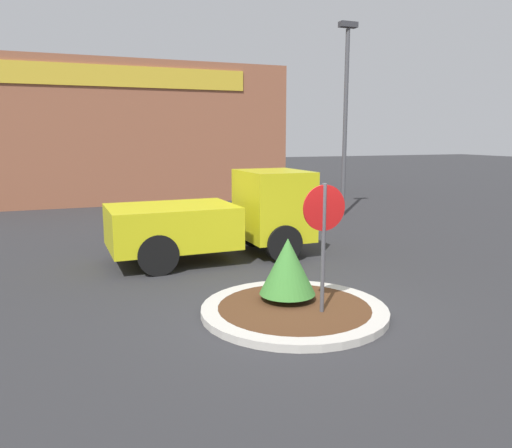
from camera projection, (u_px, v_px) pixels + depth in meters
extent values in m
plane|color=#2D2D30|center=(294.00, 314.00, 8.83)|extent=(120.00, 120.00, 0.00)
cylinder|color=#BCB7AD|center=(294.00, 310.00, 8.81)|extent=(3.29, 3.29, 0.13)
cylinder|color=#4C2D19|center=(294.00, 310.00, 8.81)|extent=(2.70, 2.70, 0.13)
cylinder|color=#4C4C51|center=(323.00, 253.00, 8.37)|extent=(0.07, 0.07, 2.34)
cylinder|color=#B71414|center=(324.00, 208.00, 8.24)|extent=(0.77, 0.03, 0.77)
cylinder|color=brown|center=(287.00, 297.00, 9.16)|extent=(0.08, 0.08, 0.12)
cone|color=#3D7F33|center=(288.00, 266.00, 9.05)|extent=(1.03, 1.03, 1.03)
cube|color=gold|center=(273.00, 205.00, 13.16)|extent=(1.66, 2.05, 1.79)
cube|color=gold|center=(172.00, 226.00, 12.21)|extent=(3.08, 2.19, 1.01)
cube|color=black|center=(293.00, 192.00, 13.32)|extent=(0.08, 1.80, 0.63)
cylinder|color=black|center=(254.00, 230.00, 14.14)|extent=(0.94, 0.25, 0.94)
cylinder|color=black|center=(284.00, 244.00, 12.36)|extent=(0.94, 0.25, 0.94)
cylinder|color=black|center=(143.00, 239.00, 12.97)|extent=(0.94, 0.25, 0.94)
cylinder|color=black|center=(158.00, 255.00, 11.19)|extent=(0.94, 0.25, 0.94)
cube|color=#93563D|center=(123.00, 133.00, 24.79)|extent=(15.10, 6.00, 6.45)
cube|color=gold|center=(128.00, 76.00, 21.59)|extent=(10.57, 0.08, 0.90)
cylinder|color=#4C4C51|center=(345.00, 125.00, 19.08)|extent=(0.16, 0.16, 7.01)
cube|color=#38383D|center=(348.00, 25.00, 18.45)|extent=(0.70, 0.30, 0.20)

